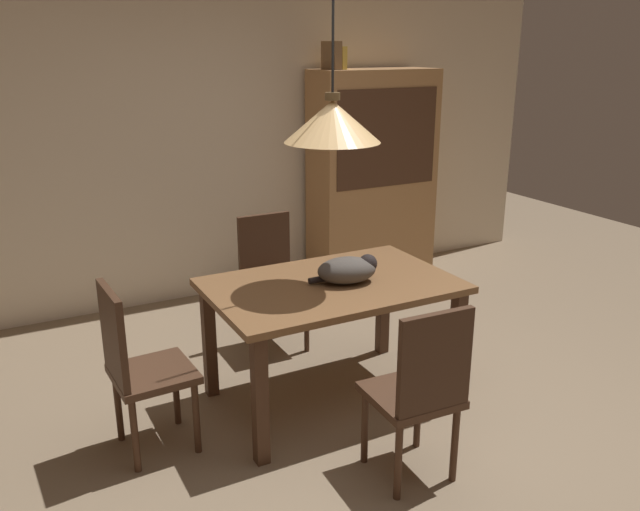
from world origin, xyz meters
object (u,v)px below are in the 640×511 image
object	(u,v)px
chair_far_back	(271,276)
hutch_bookcase	(372,181)
chair_near_front	(420,387)
chair_left_side	(137,363)
cat_sleeping	(349,270)
dining_table	(331,299)
book_yellow_short	(339,58)
pendant_lamp	(332,121)
book_brown_thick	(331,55)

from	to	relation	value
chair_far_back	hutch_bookcase	bearing A→B (deg)	32.39
chair_near_front	hutch_bookcase	world-z (taller)	hutch_bookcase
chair_near_front	chair_left_side	size ratio (longest dim) A/B	1.00
chair_left_side	cat_sleeping	bearing A→B (deg)	-1.87
dining_table	hutch_bookcase	xyz separation A→B (m)	(1.38, 1.75, 0.24)
chair_left_side	book_yellow_short	distance (m)	3.12
chair_near_front	pendant_lamp	size ratio (longest dim) A/B	0.72
chair_far_back	hutch_bookcase	distance (m)	1.67
dining_table	chair_near_front	bearing A→B (deg)	-90.23
cat_sleeping	book_brown_thick	size ratio (longest dim) A/B	1.66
chair_far_back	chair_near_front	distance (m)	1.76
book_brown_thick	book_yellow_short	xyz separation A→B (m)	(0.07, 0.00, -0.02)
chair_near_front	cat_sleeping	distance (m)	0.90
cat_sleeping	dining_table	bearing A→B (deg)	153.21
chair_far_back	book_yellow_short	size ratio (longest dim) A/B	4.65
pendant_lamp	book_brown_thick	distance (m)	2.02
hutch_bookcase	book_yellow_short	world-z (taller)	book_yellow_short
chair_far_back	chair_left_side	size ratio (longest dim) A/B	1.00
hutch_bookcase	book_brown_thick	size ratio (longest dim) A/B	7.71
cat_sleeping	book_brown_thick	world-z (taller)	book_brown_thick
dining_table	chair_left_side	distance (m)	1.14
chair_near_front	book_yellow_short	world-z (taller)	book_yellow_short
chair_left_side	cat_sleeping	xyz separation A→B (m)	(1.21, -0.04, 0.32)
dining_table	chair_far_back	distance (m)	0.89
dining_table	pendant_lamp	world-z (taller)	pendant_lamp
chair_far_back	chair_near_front	size ratio (longest dim) A/B	1.00
dining_table	chair_far_back	world-z (taller)	chair_far_back
chair_left_side	dining_table	bearing A→B (deg)	0.20
dining_table	chair_far_back	bearing A→B (deg)	89.97
hutch_bookcase	cat_sleeping	bearing A→B (deg)	-125.69
pendant_lamp	hutch_bookcase	distance (m)	2.36
chair_left_side	cat_sleeping	distance (m)	1.26
pendant_lamp	book_yellow_short	world-z (taller)	pendant_lamp
chair_left_side	cat_sleeping	size ratio (longest dim) A/B	2.33
dining_table	cat_sleeping	xyz separation A→B (m)	(0.09, -0.04, 0.18)
dining_table	hutch_bookcase	bearing A→B (deg)	51.85
cat_sleeping	hutch_bookcase	xyz separation A→B (m)	(1.29, 1.79, 0.06)
chair_far_back	book_brown_thick	bearing A→B (deg)	42.40
chair_far_back	chair_near_front	xyz separation A→B (m)	(-0.00, -1.76, 0.00)
chair_far_back	book_yellow_short	xyz separation A→B (m)	(1.03, 0.87, 1.43)
chair_far_back	book_yellow_short	bearing A→B (deg)	40.42
chair_left_side	pendant_lamp	distance (m)	1.61
chair_near_front	cat_sleeping	bearing A→B (deg)	83.87
cat_sleeping	pendant_lamp	bearing A→B (deg)	153.21
chair_left_side	hutch_bookcase	xyz separation A→B (m)	(2.50, 1.75, 0.38)
book_yellow_short	chair_left_side	bearing A→B (deg)	-140.82
chair_near_front	hutch_bookcase	size ratio (longest dim) A/B	0.50
chair_far_back	pendant_lamp	xyz separation A→B (m)	(-0.00, -0.88, 1.15)
book_yellow_short	chair_far_back	bearing A→B (deg)	-139.58
dining_table	cat_sleeping	world-z (taller)	cat_sleeping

